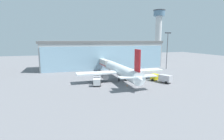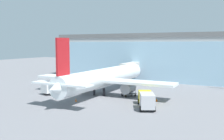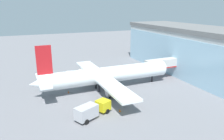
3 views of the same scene
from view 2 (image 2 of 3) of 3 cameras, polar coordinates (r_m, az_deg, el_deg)
name	(u,v)px [view 2 (image 2 of 3)]	position (r m, az deg, el deg)	size (l,w,h in m)	color
ground	(95,99)	(51.17, -3.79, -6.29)	(240.00, 240.00, 0.00)	slate
terminal_building	(153,56)	(81.88, 8.88, 2.99)	(60.73, 16.95, 13.65)	#A5A5A5
jet_bridge	(134,67)	(73.68, 4.74, 0.67)	(2.74, 14.87, 5.54)	beige
airplane	(104,78)	(55.48, -1.83, -1.70)	(31.22, 35.07, 11.61)	white
catering_truck	(59,86)	(58.14, -11.47, -3.47)	(3.86, 7.61, 2.65)	silver
fuel_truck	(146,99)	(44.15, 7.49, -6.32)	(5.09, 7.54, 2.65)	yellow
baggage_cart	(129,94)	(53.53, 3.67, -5.20)	(2.91, 3.21, 1.50)	slate
safety_cone_nose	(76,100)	(49.20, -7.85, -6.49)	(0.36, 0.36, 0.55)	orange
safety_cone_wingtip	(157,100)	(49.51, 9.68, -6.44)	(0.36, 0.36, 0.55)	orange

